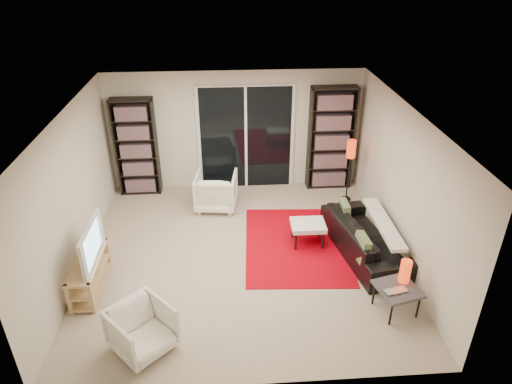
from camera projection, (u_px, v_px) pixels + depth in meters
The scene contains 20 objects.
floor at pixel (242, 255), 7.44m from camera, with size 5.00×5.00×0.00m, color #B4A18C.
wall_back at pixel (236, 131), 9.06m from camera, with size 5.00×0.02×2.40m, color beige.
wall_front at pixel (251, 306), 4.68m from camera, with size 5.00×0.02×2.40m, color beige.
wall_left at pixel (71, 196), 6.71m from camera, with size 0.02×5.00×2.40m, color beige.
wall_right at pixel (403, 185), 7.03m from camera, with size 0.02×5.00×2.40m, color beige.
ceiling at pixel (240, 114), 6.30m from camera, with size 5.00×5.00×0.02m, color white.
sliding_door at pixel (246, 138), 9.11m from camera, with size 1.92×0.08×2.16m.
bookshelf_left at pixel (136, 147), 8.90m from camera, with size 0.80×0.30×1.95m.
bookshelf_right at pixel (331, 139), 9.10m from camera, with size 0.90×0.30×2.10m.
tv_stand at pixel (90, 274), 6.61m from camera, with size 0.36×1.13×0.50m.
tv at pixel (85, 244), 6.36m from camera, with size 0.99×0.13×0.57m, color black.
rug at pixel (296, 244), 7.70m from camera, with size 1.69×2.29×0.01m, color #B1000D.
sofa at pixel (365, 238), 7.37m from camera, with size 1.98×0.77×0.58m, color black.
armchair_back at pixel (216, 191), 8.65m from camera, with size 0.75×0.77×0.70m, color white.
armchair_front at pixel (142, 329), 5.58m from camera, with size 0.67×0.69×0.63m, color white.
ottoman at pixel (308, 226), 7.58m from camera, with size 0.57×0.46×0.40m.
side_table at pixel (397, 290), 6.15m from camera, with size 0.65×0.65×0.40m.
laptop at pixel (398, 293), 6.02m from camera, with size 0.31×0.20×0.02m, color silver.
table_lamp at pixel (405, 271), 6.17m from camera, with size 0.15×0.15×0.34m, color #F0350E.
floor_lamp at pixel (350, 156), 8.61m from camera, with size 0.19×0.19×1.26m.
Camera 1 is at (-0.20, -6.05, 4.46)m, focal length 32.00 mm.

